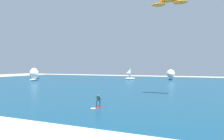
# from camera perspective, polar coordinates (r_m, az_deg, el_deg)

# --- Properties ---
(ocean) EXTENTS (160.00, 90.00, 0.10)m
(ocean) POSITION_cam_1_polar(r_m,az_deg,el_deg) (61.32, 13.08, -3.98)
(ocean) COLOR navy
(ocean) RESTS_ON ground
(shoreline_foam) EXTENTS (91.52, 1.56, 0.01)m
(shoreline_foam) POSITION_cam_1_polar(r_m,az_deg,el_deg) (19.75, -12.57, -14.73)
(shoreline_foam) COLOR white
(shoreline_foam) RESTS_ON ground
(kitesurfer) EXTENTS (1.14, 2.03, 1.67)m
(kitesurfer) POSITION_cam_1_polar(r_m,az_deg,el_deg) (25.99, -4.20, -9.31)
(kitesurfer) COLOR red
(kitesurfer) RESTS_ON ocean
(kite) EXTENTS (5.38, 1.78, 0.81)m
(kite) POSITION_cam_1_polar(r_m,az_deg,el_deg) (33.55, 15.87, 17.95)
(kite) COLOR orange
(sailboat_mid_right) EXTENTS (4.24, 3.69, 4.78)m
(sailboat_mid_right) POSITION_cam_1_polar(r_m,az_deg,el_deg) (81.98, 4.75, -1.13)
(sailboat_mid_right) COLOR white
(sailboat_mid_right) RESTS_ON ocean
(sailboat_center_horizon) EXTENTS (3.38, 3.95, 4.54)m
(sailboat_center_horizon) POSITION_cam_1_polar(r_m,az_deg,el_deg) (81.87, 16.16, -1.25)
(sailboat_center_horizon) COLOR navy
(sailboat_center_horizon) RESTS_ON ocean
(sailboat_far_left) EXTENTS (3.95, 4.57, 5.19)m
(sailboat_far_left) POSITION_cam_1_polar(r_m,az_deg,el_deg) (78.53, -21.55, -1.16)
(sailboat_far_left) COLOR silver
(sailboat_far_left) RESTS_ON ocean
(sailboat_far_right) EXTENTS (3.65, 4.30, 4.99)m
(sailboat_far_right) POSITION_cam_1_polar(r_m,az_deg,el_deg) (92.08, -20.55, -0.90)
(sailboat_far_right) COLOR silver
(sailboat_far_right) RESTS_ON ocean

